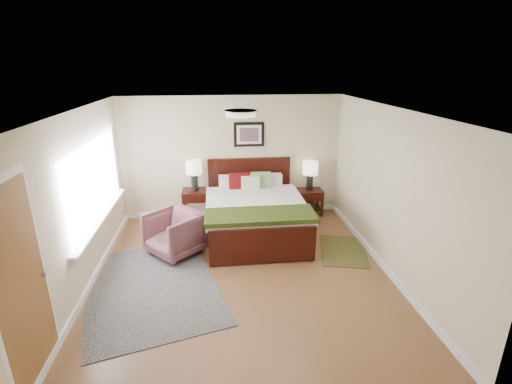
% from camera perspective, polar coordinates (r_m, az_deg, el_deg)
% --- Properties ---
extents(floor, '(5.00, 5.00, 0.00)m').
position_cam_1_polar(floor, '(5.89, -2.05, -12.49)').
color(floor, brown).
rests_on(floor, ground).
extents(back_wall, '(4.50, 0.04, 2.50)m').
position_cam_1_polar(back_wall, '(7.73, -3.67, 5.37)').
color(back_wall, '#C5B08E').
rests_on(back_wall, ground).
extents(front_wall, '(4.50, 0.04, 2.50)m').
position_cam_1_polar(front_wall, '(3.12, 1.58, -16.93)').
color(front_wall, '#C5B08E').
rests_on(front_wall, ground).
extents(left_wall, '(0.04, 5.00, 2.50)m').
position_cam_1_polar(left_wall, '(5.65, -25.62, -1.81)').
color(left_wall, '#C5B08E').
rests_on(left_wall, ground).
extents(right_wall, '(0.04, 5.00, 2.50)m').
position_cam_1_polar(right_wall, '(5.94, 20.00, -0.08)').
color(right_wall, '#C5B08E').
rests_on(right_wall, ground).
extents(ceiling, '(4.50, 5.00, 0.02)m').
position_cam_1_polar(ceiling, '(5.04, -2.39, 12.45)').
color(ceiling, white).
rests_on(ceiling, back_wall).
extents(window, '(0.11, 2.72, 1.32)m').
position_cam_1_polar(window, '(6.22, -23.37, 1.58)').
color(window, silver).
rests_on(window, left_wall).
extents(door, '(0.06, 1.00, 2.18)m').
position_cam_1_polar(door, '(4.25, -32.32, -12.46)').
color(door, silver).
rests_on(door, ground).
extents(ceil_fixture, '(0.44, 0.44, 0.08)m').
position_cam_1_polar(ceil_fixture, '(5.05, -2.38, 12.06)').
color(ceil_fixture, white).
rests_on(ceil_fixture, ceiling).
extents(bed, '(1.85, 2.25, 1.21)m').
position_cam_1_polar(bed, '(6.91, -0.15, -2.31)').
color(bed, black).
rests_on(bed, ground).
extents(wall_art, '(0.62, 0.05, 0.50)m').
position_cam_1_polar(wall_art, '(7.62, -1.08, 8.83)').
color(wall_art, black).
rests_on(wall_art, back_wall).
extents(nightstand_left, '(0.53, 0.48, 0.63)m').
position_cam_1_polar(nightstand_left, '(7.70, -9.30, -0.66)').
color(nightstand_left, black).
rests_on(nightstand_left, ground).
extents(nightstand_right, '(0.55, 0.41, 0.55)m').
position_cam_1_polar(nightstand_right, '(8.01, 8.16, -1.11)').
color(nightstand_right, black).
rests_on(nightstand_right, ground).
extents(lamp_left, '(0.32, 0.32, 0.61)m').
position_cam_1_polar(lamp_left, '(7.56, -9.52, 3.31)').
color(lamp_left, black).
rests_on(lamp_left, nightstand_left).
extents(lamp_right, '(0.32, 0.32, 0.61)m').
position_cam_1_polar(lamp_right, '(7.83, 8.35, 3.25)').
color(lamp_right, black).
rests_on(lamp_right, nightstand_right).
extents(armchair, '(1.14, 1.14, 0.74)m').
position_cam_1_polar(armchair, '(6.45, -12.43, -6.24)').
color(armchair, brown).
rests_on(armchair, ground).
extents(rug_persian, '(2.39, 2.91, 0.01)m').
position_cam_1_polar(rug_persian, '(5.79, -15.73, -13.83)').
color(rug_persian, '#0B153B').
rests_on(rug_persian, ground).
extents(rug_navy, '(1.01, 1.30, 0.01)m').
position_cam_1_polar(rug_navy, '(6.71, 13.25, -8.75)').
color(rug_navy, black).
rests_on(rug_navy, ground).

